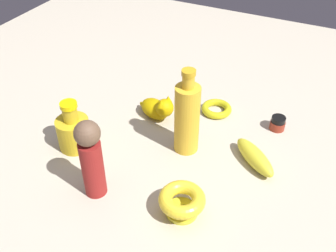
# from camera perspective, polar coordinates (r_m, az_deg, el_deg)

# --- Properties ---
(ground) EXTENTS (2.00, 2.00, 0.00)m
(ground) POSITION_cam_1_polar(r_m,az_deg,el_deg) (1.05, -0.00, -3.66)
(ground) COLOR #BCB29E
(bowl) EXTENTS (0.11, 0.11, 0.06)m
(bowl) POSITION_cam_1_polar(r_m,az_deg,el_deg) (0.88, 2.05, -10.88)
(bowl) COLOR yellow
(bowl) RESTS_ON ground
(cat_figurine) EXTENTS (0.13, 0.09, 0.09)m
(cat_figurine) POSITION_cam_1_polar(r_m,az_deg,el_deg) (1.14, -1.50, 2.64)
(cat_figurine) COLOR #C4A106
(cat_figurine) RESTS_ON ground
(bottle_tall) EXTENTS (0.06, 0.06, 0.24)m
(bottle_tall) POSITION_cam_1_polar(r_m,az_deg,el_deg) (0.99, 2.79, 1.27)
(bottle_tall) COLOR gold
(bottle_tall) RESTS_ON ground
(bottle_short) EXTENTS (0.09, 0.09, 0.14)m
(bottle_short) POSITION_cam_1_polar(r_m,az_deg,el_deg) (1.06, -13.64, -0.72)
(bottle_short) COLOR gold
(bottle_short) RESTS_ON ground
(banana) EXTENTS (0.14, 0.13, 0.05)m
(banana) POSITION_cam_1_polar(r_m,az_deg,el_deg) (1.02, 12.54, -4.44)
(banana) COLOR yellow
(banana) RESTS_ON ground
(person_figure_adult) EXTENTS (0.06, 0.06, 0.21)m
(person_figure_adult) POSITION_cam_1_polar(r_m,az_deg,el_deg) (0.89, -11.16, -4.54)
(person_figure_adult) COLOR maroon
(person_figure_adult) RESTS_ON ground
(nail_polish_jar) EXTENTS (0.04, 0.04, 0.04)m
(nail_polish_jar) POSITION_cam_1_polar(r_m,az_deg,el_deg) (1.15, 15.72, 0.39)
(nail_polish_jar) COLOR maroon
(nail_polish_jar) RESTS_ON ground
(bangle) EXTENTS (0.09, 0.09, 0.02)m
(bangle) POSITION_cam_1_polar(r_m,az_deg,el_deg) (1.19, 7.08, 2.50)
(bangle) COLOR gold
(bangle) RESTS_ON ground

